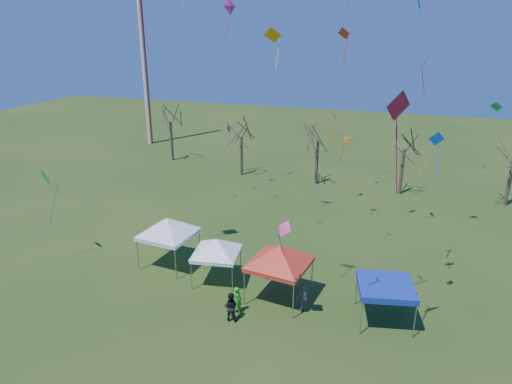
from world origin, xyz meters
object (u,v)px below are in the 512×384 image
at_px(tree_1, 241,123).
at_px(person_green, 236,300).
at_px(tree_0, 169,107).
at_px(tree_2, 319,124).
at_px(tree_3, 406,133).
at_px(radio_mast, 143,50).
at_px(person_grey, 304,298).
at_px(tent_red, 280,249).
at_px(person_dark, 231,307).
at_px(tent_blue, 386,287).
at_px(tent_white_west, 167,221).
at_px(tent_white_mid, 216,242).

distance_m(tree_1, person_green, 26.32).
height_order(tree_0, tree_2, tree_0).
distance_m(tree_1, tree_3, 16.81).
relative_size(radio_mast, tree_0, 2.96).
bearing_deg(radio_mast, person_grey, -47.33).
bearing_deg(person_green, tree_1, -93.13).
height_order(tree_1, tent_red, tree_1).
xyz_separation_m(radio_mast, person_dark, (26.09, -34.37, -11.64)).
bearing_deg(radio_mast, person_dark, -52.80).
height_order(tree_3, person_green, tree_3).
height_order(tree_0, tent_red, tree_0).
xyz_separation_m(tree_1, person_green, (8.90, -24.27, -4.96)).
bearing_deg(tree_2, tent_red, -83.79).
bearing_deg(tree_1, person_grey, -61.38).
xyz_separation_m(radio_mast, person_grey, (29.74, -32.26, -11.62)).
xyz_separation_m(tree_1, tent_blue, (16.87, -22.29, -3.66)).
relative_size(tent_white_west, person_green, 2.71).
height_order(tent_white_west, tent_blue, tent_white_west).
bearing_deg(tree_1, tent_white_mid, -73.24).
distance_m(tent_white_west, person_green, 7.79).
bearing_deg(tree_2, tree_3, -2.27).
height_order(tree_1, tent_white_mid, tree_1).
distance_m(tree_0, person_green, 33.49).
distance_m(person_green, person_dark, 0.76).
bearing_deg(tent_red, tree_3, 74.31).
relative_size(radio_mast, tent_blue, 7.12).
relative_size(tree_0, tree_2, 1.03).
bearing_deg(tree_2, person_grey, -79.73).
relative_size(tent_red, person_grey, 2.61).
distance_m(tree_0, person_grey, 34.63).
distance_m(tree_2, tent_white_mid, 21.54).
xyz_separation_m(tent_red, tent_blue, (6.10, -0.22, -1.17)).
distance_m(tent_white_mid, tent_blue, 10.47).
height_order(tree_2, person_green, tree_2).
distance_m(tent_white_mid, person_dark, 4.72).
height_order(tree_0, tent_white_west, tree_0).
bearing_deg(tree_3, person_dark, -108.02).
distance_m(tree_1, person_dark, 27.00).
bearing_deg(tree_1, person_green, -69.85).
distance_m(tree_3, tent_red, 22.47).
distance_m(tree_3, person_green, 25.49).
height_order(tent_red, person_green, tent_red).
xyz_separation_m(tree_2, tent_blue, (8.47, -22.02, -4.16)).
relative_size(tent_blue, person_dark, 2.04).
relative_size(tree_3, tent_white_mid, 2.06).
bearing_deg(tent_white_west, tent_red, -10.83).
height_order(tree_3, person_dark, tree_3).
height_order(tree_1, tree_3, tree_3).
bearing_deg(tent_white_mid, radio_mast, 127.58).
bearing_deg(person_green, person_grey, 177.35).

